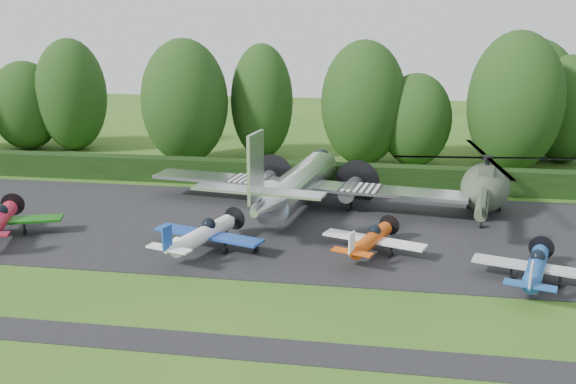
% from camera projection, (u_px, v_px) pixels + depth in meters
% --- Properties ---
extents(ground, '(160.00, 160.00, 0.00)m').
position_uv_depth(ground, '(217.00, 287.00, 33.33)').
color(ground, '#285618').
rests_on(ground, ground).
extents(apron, '(70.00, 18.00, 0.01)m').
position_uv_depth(apron, '(257.00, 227.00, 42.85)').
color(apron, black).
rests_on(apron, ground).
extents(taxiway_verge, '(70.00, 2.00, 0.00)m').
position_uv_depth(taxiway_verge, '(180.00, 343.00, 27.62)').
color(taxiway_verge, black).
rests_on(taxiway_verge, ground).
extents(hedgerow, '(90.00, 1.60, 2.00)m').
position_uv_depth(hedgerow, '(284.00, 185.00, 53.32)').
color(hedgerow, black).
rests_on(hedgerow, ground).
extents(transport_plane, '(23.40, 17.95, 7.50)m').
position_uv_depth(transport_plane, '(298.00, 184.00, 45.41)').
color(transport_plane, silver).
rests_on(transport_plane, ground).
extents(light_plane_white, '(7.07, 7.44, 2.72)m').
position_uv_depth(light_plane_white, '(203.00, 234.00, 37.92)').
color(light_plane_white, white).
rests_on(light_plane_white, ground).
extents(light_plane_orange, '(6.18, 6.50, 2.38)m').
position_uv_depth(light_plane_orange, '(371.00, 239.00, 37.48)').
color(light_plane_orange, '#CE470C').
rests_on(light_plane_orange, ground).
extents(light_plane_blue, '(6.49, 6.82, 2.49)m').
position_uv_depth(light_plane_blue, '(536.00, 267.00, 33.21)').
color(light_plane_blue, '#194B9A').
rests_on(light_plane_blue, ground).
extents(helicopter, '(13.08, 15.31, 4.21)m').
position_uv_depth(helicopter, '(486.00, 183.00, 44.99)').
color(helicopter, '#353F30').
rests_on(helicopter, ground).
extents(tree_0, '(7.14, 7.14, 9.20)m').
position_uv_depth(tree_0, '(26.00, 106.00, 66.73)').
color(tree_0, black).
rests_on(tree_0, ground).
extents(tree_1, '(6.20, 6.20, 10.22)m').
position_uv_depth(tree_1, '(567.00, 110.00, 60.26)').
color(tree_1, black).
rests_on(tree_1, ground).
extents(tree_2, '(8.15, 8.15, 11.70)m').
position_uv_depth(tree_2, '(185.00, 102.00, 60.11)').
color(tree_2, black).
rests_on(tree_2, ground).
extents(tree_3, '(6.05, 6.05, 11.14)m').
position_uv_depth(tree_3, '(262.00, 102.00, 62.30)').
color(tree_3, black).
rests_on(tree_3, ground).
extents(tree_4, '(6.59, 6.59, 8.63)m').
position_uv_depth(tree_4, '(416.00, 120.00, 59.28)').
color(tree_4, black).
rests_on(tree_4, ground).
extents(tree_7, '(7.91, 7.91, 11.59)m').
position_uv_depth(tree_7, '(363.00, 103.00, 59.44)').
color(tree_7, black).
rests_on(tree_7, ground).
extents(tree_8, '(8.33, 8.33, 12.49)m').
position_uv_depth(tree_8, '(515.00, 102.00, 56.49)').
color(tree_8, black).
rests_on(tree_8, ground).
extents(tree_9, '(7.18, 7.18, 11.49)m').
position_uv_depth(tree_9, '(71.00, 95.00, 66.13)').
color(tree_9, black).
rests_on(tree_9, ground).
extents(tree_11, '(9.21, 9.21, 11.64)m').
position_uv_depth(tree_11, '(530.00, 98.00, 63.03)').
color(tree_11, black).
rests_on(tree_11, ground).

